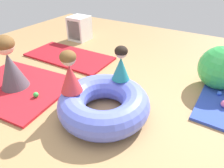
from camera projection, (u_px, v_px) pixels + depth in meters
ground_plane at (100, 110)px, 2.72m from camera, size 8.00×8.00×0.00m
gym_mat_far_right at (69, 57)px, 4.13m from camera, size 1.76×0.86×0.04m
gym_mat_front at (16, 87)px, 3.17m from camera, size 1.68×1.38×0.04m
inflatable_cushion at (104, 104)px, 2.55m from camera, size 1.16×1.16×0.35m
child_in_teal at (121, 64)px, 2.62m from camera, size 0.29×0.29×0.47m
child_in_red at (70, 72)px, 2.36m from camera, size 0.30×0.30×0.53m
adult_seated at (9, 63)px, 2.95m from camera, size 0.52×0.52×0.81m
play_ball_blue at (223, 64)px, 3.72m from camera, size 0.06×0.06×0.06m
play_ball_orange at (219, 69)px, 3.52m from camera, size 0.11×0.11×0.11m
play_ball_green at (36, 95)px, 2.88m from camera, size 0.08×0.08×0.08m
play_ball_blue_second at (219, 93)px, 2.93m from camera, size 0.06×0.06×0.06m
exercise_ball_large at (221, 68)px, 3.04m from camera, size 0.66×0.66×0.66m
storage_cube at (79, 29)px, 4.88m from camera, size 0.44×0.44×0.56m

